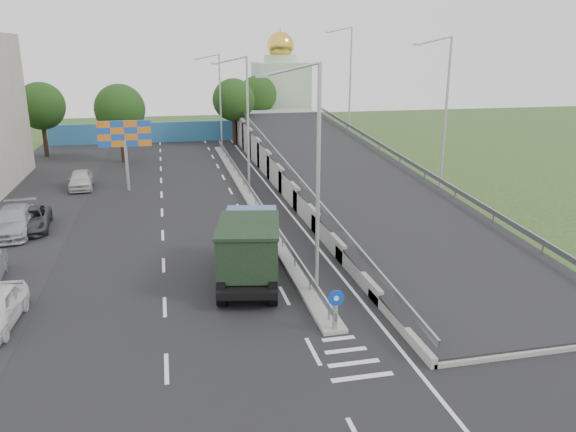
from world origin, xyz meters
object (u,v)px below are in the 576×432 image
object	(u,v)px
church	(281,90)
parked_car_d	(13,221)
lamp_post_near	(314,169)
lamp_post_mid	(245,116)
parked_car_c	(30,220)
dump_truck	(250,246)
lamp_post_far	(219,96)
sign_bollard	(335,310)
parked_car_e	(81,180)
billboard	(125,138)

from	to	relation	value
church	parked_car_d	bearing A→B (deg)	-121.19
lamp_post_near	lamp_post_mid	world-z (taller)	same
parked_car_c	parked_car_d	xyz separation A→B (m)	(-0.82, -0.59, 0.13)
parked_car_c	parked_car_d	distance (m)	1.01
dump_truck	lamp_post_far	bearing A→B (deg)	97.43
lamp_post_far	dump_truck	bearing A→B (deg)	-93.81
parked_car_d	parked_car_c	bearing A→B (deg)	34.14
sign_bollard	parked_car_d	size ratio (longest dim) A/B	0.30
lamp_post_near	sign_bollard	bearing A→B (deg)	-91.64
parked_car_c	lamp_post_mid	bearing A→B (deg)	20.65
sign_bollard	dump_truck	size ratio (longest dim) A/B	0.22
sign_bollard	parked_car_e	size ratio (longest dim) A/B	0.38
dump_truck	parked_car_e	bearing A→B (deg)	127.13
lamp_post_far	billboard	world-z (taller)	lamp_post_far
lamp_post_near	lamp_post_mid	xyz separation A→B (m)	(0.00, 20.00, 0.00)
parked_car_c	parked_car_e	size ratio (longest dim) A/B	1.10
lamp_post_mid	billboard	world-z (taller)	lamp_post_mid
lamp_post_far	parked_car_e	bearing A→B (deg)	-127.87
lamp_post_mid	parked_car_d	world-z (taller)	lamp_post_mid
lamp_post_mid	parked_car_e	xyz separation A→B (m)	(-12.84, 3.48, -5.06)
lamp_post_mid	dump_truck	distance (m)	18.42
sign_bollard	lamp_post_near	size ratio (longest dim) A/B	0.17
church	parked_car_c	size ratio (longest dim) A/B	2.84
lamp_post_mid	lamp_post_far	xyz separation A→B (m)	(0.00, 20.00, 0.00)
sign_bollard	church	bearing A→B (deg)	80.19
billboard	sign_bollard	bearing A→B (deg)	-70.79
lamp_post_mid	billboard	bearing A→B (deg)	167.62
lamp_post_near	parked_car_d	bearing A→B (deg)	141.26
sign_bollard	lamp_post_near	world-z (taller)	lamp_post_near
dump_truck	parked_car_c	xyz separation A→B (m)	(-12.01, 10.68, -1.06)
billboard	parked_car_e	bearing A→B (deg)	158.34
lamp_post_near	lamp_post_far	distance (m)	40.00
lamp_post_far	parked_car_c	distance (m)	31.18
lamp_post_near	church	distance (m)	54.90
church	parked_car_e	size ratio (longest dim) A/B	3.14
lamp_post_near	dump_truck	distance (m)	5.28
lamp_post_far	parked_car_d	xyz separation A→B (m)	(-15.34, -27.69, -5.01)
dump_truck	lamp_post_mid	bearing A→B (deg)	93.19
billboard	parked_car_d	distance (m)	12.01
lamp_post_near	lamp_post_mid	size ratio (longest dim) A/B	1.00
sign_bollard	parked_car_c	world-z (taller)	sign_bollard
lamp_post_near	billboard	world-z (taller)	lamp_post_near
church	billboard	xyz separation A→B (m)	(-19.00, -32.00, -1.12)
sign_bollard	parked_car_e	bearing A→B (deg)	115.00
lamp_post_mid	church	world-z (taller)	church
billboard	parked_car_d	world-z (taller)	billboard
parked_car_c	parked_car_e	world-z (taller)	parked_car_e
church	parked_car_d	size ratio (longest dim) A/B	2.50
billboard	parked_car_c	size ratio (longest dim) A/B	1.13
lamp_post_mid	sign_bollard	bearing A→B (deg)	-90.26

